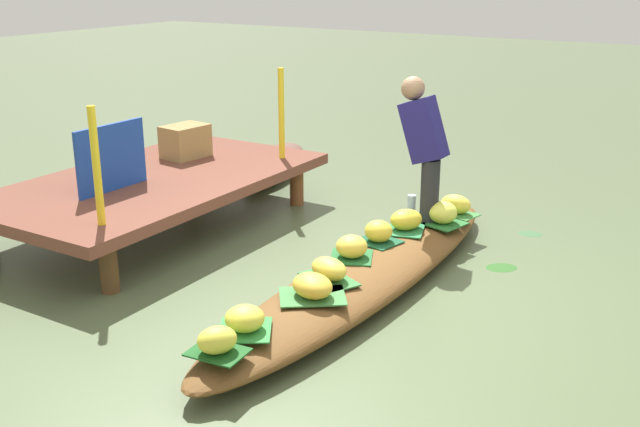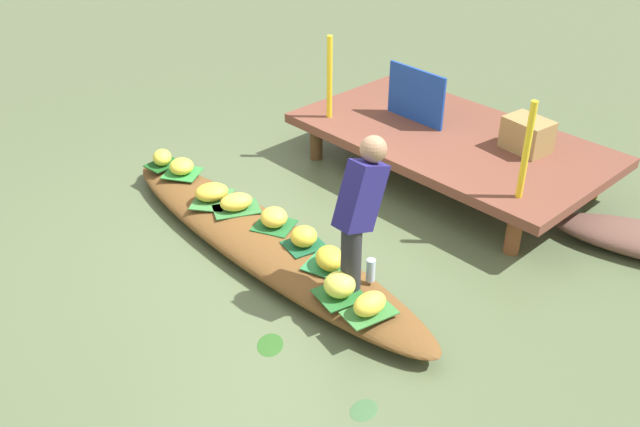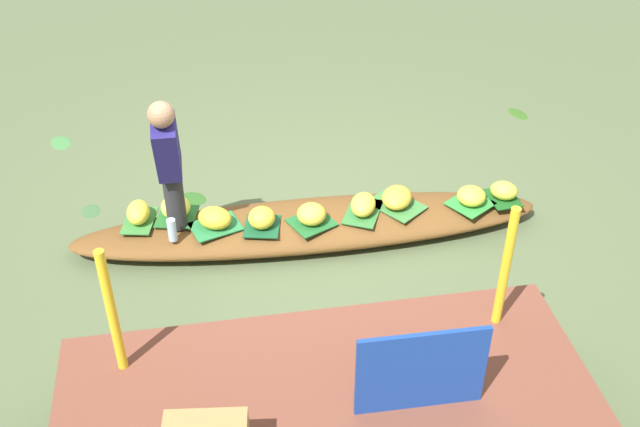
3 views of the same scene
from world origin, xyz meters
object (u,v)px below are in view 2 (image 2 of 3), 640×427
object	(u,v)px
banana_bunch_5	(236,202)
vendor_person	(360,207)
market_banner	(416,95)
banana_bunch_6	(274,217)
water_bottle	(371,270)
banana_bunch_3	(181,166)
produce_crate	(527,135)
banana_bunch_1	(330,258)
banana_bunch_7	(162,157)
vendor_boat	(264,242)
banana_bunch_4	(304,236)
banana_bunch_2	(211,192)
banana_bunch_0	(370,304)
banana_bunch_8	(340,285)

from	to	relation	value
banana_bunch_5	vendor_person	xyz separation A→B (m)	(1.55, 0.00, 0.62)
market_banner	banana_bunch_6	bearing A→B (deg)	-81.86
water_bottle	market_banner	size ratio (longest dim) A/B	0.26
banana_bunch_3	produce_crate	xyz separation A→B (m)	(2.34, 2.51, 0.34)
banana_bunch_3	banana_bunch_6	size ratio (longest dim) A/B	1.01
banana_bunch_3	banana_bunch_5	xyz separation A→B (m)	(0.94, -0.03, -0.00)
banana_bunch_1	water_bottle	bearing A→B (deg)	18.25
banana_bunch_7	water_bottle	world-z (taller)	water_bottle
banana_bunch_7	produce_crate	size ratio (longest dim) A/B	0.53
banana_bunch_6	water_bottle	distance (m)	1.13
vendor_boat	banana_bunch_6	size ratio (longest dim) A/B	16.64
banana_bunch_7	market_banner	distance (m)	2.74
vendor_person	market_banner	world-z (taller)	vendor_person
banana_bunch_1	water_bottle	distance (m)	0.36
water_bottle	market_banner	xyz separation A→B (m)	(-1.41, 2.18, 0.45)
banana_bunch_1	banana_bunch_4	world-z (taller)	banana_bunch_4
banana_bunch_2	banana_bunch_5	world-z (taller)	same
banana_bunch_1	market_banner	world-z (taller)	market_banner
banana_bunch_3	market_banner	distance (m)	2.56
banana_bunch_0	banana_bunch_1	bearing A→B (deg)	163.02
banana_bunch_6	banana_bunch_1	bearing A→B (deg)	-5.64
banana_bunch_2	vendor_person	bearing A→B (deg)	1.80
vendor_person	water_bottle	world-z (taller)	vendor_person
vendor_boat	banana_bunch_5	world-z (taller)	banana_bunch_5
banana_bunch_3	banana_bunch_5	size ratio (longest dim) A/B	0.81
banana_bunch_3	banana_bunch_6	bearing A→B (deg)	1.70
vendor_boat	banana_bunch_0	xyz separation A→B (m)	(1.41, -0.14, 0.21)
banana_bunch_3	banana_bunch_7	distance (m)	0.31
banana_bunch_6	vendor_person	bearing A→B (deg)	-3.71
banana_bunch_6	banana_bunch_8	world-z (taller)	banana_bunch_8
banana_bunch_8	banana_bunch_0	bearing A→B (deg)	1.50
banana_bunch_1	produce_crate	world-z (taller)	produce_crate
banana_bunch_7	vendor_person	distance (m)	2.86
banana_bunch_2	banana_bunch_8	bearing A→B (deg)	-4.49
banana_bunch_5	banana_bunch_7	world-z (taller)	same
vendor_boat	vendor_person	xyz separation A→B (m)	(1.10, 0.06, 0.82)
banana_bunch_6	banana_bunch_7	size ratio (longest dim) A/B	1.03
banana_bunch_3	water_bottle	bearing A→B (deg)	1.76
banana_bunch_0	vendor_person	size ratio (longest dim) A/B	0.23
banana_bunch_0	water_bottle	world-z (taller)	water_bottle
banana_bunch_1	banana_bunch_6	world-z (taller)	banana_bunch_1
banana_bunch_8	water_bottle	bearing A→B (deg)	83.84
vendor_boat	banana_bunch_6	bearing A→B (deg)	89.64
banana_bunch_4	vendor_boat	bearing A→B (deg)	-164.72
banana_bunch_0	vendor_person	bearing A→B (deg)	147.99
banana_bunch_5	vendor_boat	bearing A→B (deg)	-6.91
banana_bunch_1	banana_bunch_7	world-z (taller)	banana_bunch_1
banana_bunch_5	water_bottle	bearing A→B (deg)	3.93
vendor_boat	banana_bunch_6	xyz separation A→B (m)	(0.00, 0.13, 0.21)
banana_bunch_2	market_banner	xyz separation A→B (m)	(0.49, 2.35, 0.47)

